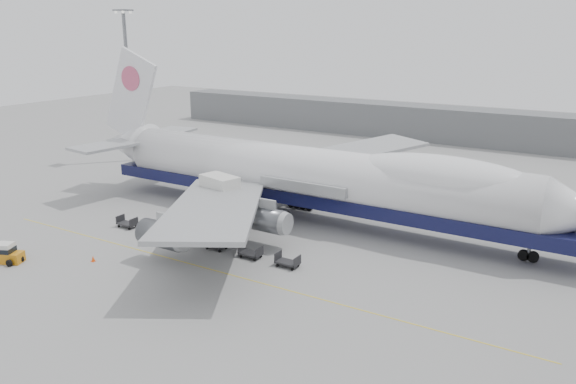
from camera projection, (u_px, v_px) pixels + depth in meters
The scene contains 14 objects.
ground at pixel (254, 251), 58.62m from camera, with size 260.00×260.00×0.00m, color gray.
apron_line at pixel (218, 271), 53.69m from camera, with size 60.00×0.15×0.01m, color gold.
hangar at pixel (400, 120), 120.14m from camera, with size 110.00×8.00×7.00m, color slate.
floodlight_mast at pixel (128, 78), 95.22m from camera, with size 2.40×2.40×25.43m.
airliner at pixel (314, 175), 66.59m from camera, with size 67.00×55.30×19.98m.
catering_truck at pixel (220, 198), 65.21m from camera, with size 5.40×4.29×6.09m.
baggage_tug at pixel (7, 254), 55.59m from camera, with size 3.07×2.42×1.99m.
traffic_cone at pixel (93, 259), 55.95m from camera, with size 0.40×0.40×0.59m.
dolly_0 at pixel (127, 223), 65.50m from camera, with size 2.30×1.35×1.30m.
dolly_1 at pixel (155, 230), 63.32m from camera, with size 2.30×1.35×1.30m.
dolly_2 at pixel (185, 237), 61.15m from camera, with size 2.30×1.35×1.30m.
dolly_3 at pixel (216, 244), 58.97m from camera, with size 2.30×1.35×1.30m.
dolly_4 at pixel (251, 253), 56.79m from camera, with size 2.30×1.35×1.30m.
dolly_5 at pixel (288, 262), 54.61m from camera, with size 2.30×1.35×1.30m.
Camera 1 is at (31.30, -44.84, 22.29)m, focal length 35.00 mm.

